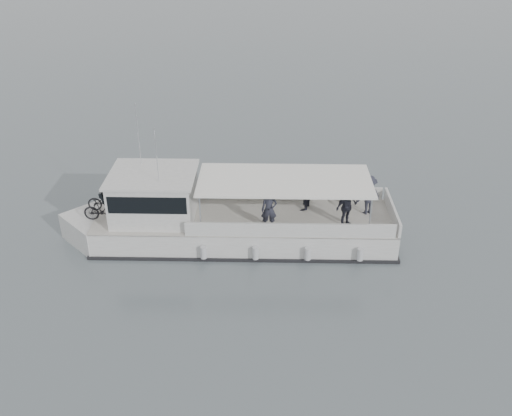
# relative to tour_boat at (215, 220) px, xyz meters

# --- Properties ---
(ground) EXTENTS (1400.00, 1400.00, 0.00)m
(ground) POSITION_rel_tour_boat_xyz_m (-4.39, -2.43, -0.98)
(ground) COLOR slate
(ground) RESTS_ON ground
(tour_boat) EXTENTS (14.42, 4.72, 6.00)m
(tour_boat) POSITION_rel_tour_boat_xyz_m (0.00, 0.00, 0.00)
(tour_boat) COLOR silver
(tour_boat) RESTS_ON ground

